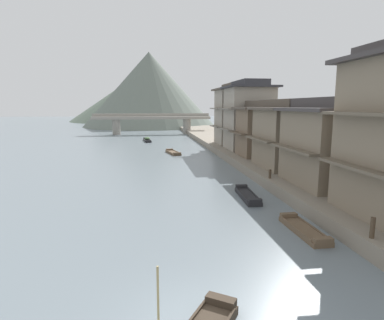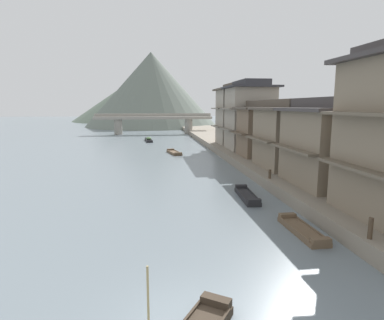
# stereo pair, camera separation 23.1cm
# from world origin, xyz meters

# --- Properties ---
(riverbank_right) EXTENTS (18.00, 110.00, 0.84)m
(riverbank_right) POSITION_xyz_m (16.79, 30.00, 0.42)
(riverbank_right) COLOR gray
(riverbank_right) RESTS_ON ground
(boat_moored_nearest) EXTENTS (1.53, 5.55, 0.77)m
(boat_moored_nearest) POSITION_xyz_m (-1.21, 51.76, 0.25)
(boat_moored_nearest) COLOR #232326
(boat_moored_nearest) RESTS_ON ground
(boat_moored_second) EXTENTS (1.11, 3.89, 0.46)m
(boat_moored_second) POSITION_xyz_m (6.58, 6.21, 0.16)
(boat_moored_second) COLOR brown
(boat_moored_second) RESTS_ON ground
(boat_moored_third) EXTENTS (1.20, 4.24, 0.51)m
(boat_moored_third) POSITION_xyz_m (5.66, 12.74, 0.17)
(boat_moored_third) COLOR #232326
(boat_moored_third) RESTS_ON ground
(boat_moored_far) EXTENTS (1.88, 4.34, 0.43)m
(boat_moored_far) POSITION_xyz_m (2.24, 35.15, 0.14)
(boat_moored_far) COLOR brown
(boat_moored_far) RESTS_ON ground
(house_waterfront_second) EXTENTS (5.71, 7.06, 6.14)m
(house_waterfront_second) POSITION_xyz_m (11.36, 12.64, 3.85)
(house_waterfront_second) COLOR #7F705B
(house_waterfront_second) RESTS_ON riverbank_right
(house_waterfront_tall) EXTENTS (5.35, 6.88, 6.14)m
(house_waterfront_tall) POSITION_xyz_m (11.18, 19.51, 3.85)
(house_waterfront_tall) COLOR #7F705B
(house_waterfront_tall) RESTS_ON riverbank_right
(house_waterfront_narrow) EXTENTS (7.14, 5.51, 6.14)m
(house_waterfront_narrow) POSITION_xyz_m (12.07, 26.37, 3.86)
(house_waterfront_narrow) COLOR #75604C
(house_waterfront_narrow) RESTS_ON riverbank_right
(house_waterfront_far) EXTENTS (6.54, 6.32, 8.74)m
(house_waterfront_far) POSITION_xyz_m (11.77, 32.23, 5.15)
(house_waterfront_far) COLOR gray
(house_waterfront_far) RESTS_ON riverbank_right
(house_waterfront_end) EXTENTS (7.08, 6.14, 8.74)m
(house_waterfront_end) POSITION_xyz_m (12.04, 38.38, 5.15)
(house_waterfront_end) COLOR gray
(house_waterfront_end) RESTS_ON riverbank_right
(mooring_post_dock_near) EXTENTS (0.20, 0.20, 0.92)m
(mooring_post_dock_near) POSITION_xyz_m (8.14, 3.29, 1.30)
(mooring_post_dock_near) COLOR #473828
(mooring_post_dock_near) RESTS_ON riverbank_right
(mooring_post_dock_mid) EXTENTS (0.20, 0.20, 0.70)m
(mooring_post_dock_mid) POSITION_xyz_m (8.14, 15.03, 1.19)
(mooring_post_dock_mid) COLOR #473828
(mooring_post_dock_mid) RESTS_ON riverbank_right
(stone_bridge) EXTENTS (26.77, 2.40, 4.70)m
(stone_bridge) POSITION_xyz_m (0.00, 67.09, 3.09)
(stone_bridge) COLOR gray
(stone_bridge) RESTS_ON ground
(hill_far_west) EXTENTS (53.47, 53.47, 18.25)m
(hill_far_west) POSITION_xyz_m (-6.38, 135.77, 9.12)
(hill_far_west) COLOR #5B6B5B
(hill_far_west) RESTS_ON ground
(hill_far_centre) EXTENTS (41.66, 41.66, 23.04)m
(hill_far_centre) POSITION_xyz_m (-0.08, 97.87, 11.52)
(hill_far_centre) COLOR slate
(hill_far_centre) RESTS_ON ground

